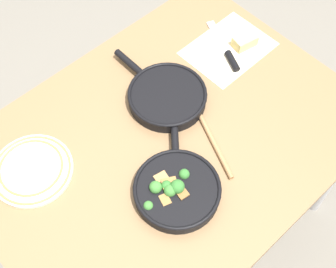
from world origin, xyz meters
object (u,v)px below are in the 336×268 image
object	(u,v)px
wooden_spoon	(203,121)
dinner_plate_stack	(32,169)
skillet_broccoli	(176,189)
skillet_eggs	(167,96)
grater_knife	(227,52)
cheese_block	(245,41)

from	to	relation	value
wooden_spoon	dinner_plate_stack	xyz separation A→B (m)	(-0.51, 0.23, 0.00)
skillet_broccoli	skillet_eggs	bearing A→B (deg)	3.13
dinner_plate_stack	grater_knife	bearing A→B (deg)	-5.78
dinner_plate_stack	wooden_spoon	bearing A→B (deg)	-24.01
skillet_eggs	cheese_block	xyz separation A→B (m)	(0.37, -0.01, -0.00)
wooden_spoon	skillet_broccoli	bearing A→B (deg)	139.66
wooden_spoon	cheese_block	bearing A→B (deg)	-47.04
skillet_broccoli	dinner_plate_stack	bearing A→B (deg)	79.13
grater_knife	cheese_block	xyz separation A→B (m)	(0.08, -0.01, 0.01)
skillet_eggs	dinner_plate_stack	xyz separation A→B (m)	(-0.48, 0.08, -0.01)
wooden_spoon	dinner_plate_stack	size ratio (longest dim) A/B	1.37
skillet_broccoli	wooden_spoon	bearing A→B (deg)	-21.09
skillet_eggs	skillet_broccoli	bearing A→B (deg)	141.97
wooden_spoon	grater_knife	size ratio (longest dim) A/B	1.41
skillet_eggs	grater_knife	bearing A→B (deg)	-89.23
skillet_broccoli	cheese_block	distance (m)	0.64
skillet_broccoli	cheese_block	world-z (taller)	skillet_broccoli
grater_knife	dinner_plate_stack	distance (m)	0.78
skillet_broccoli	grater_knife	world-z (taller)	skillet_broccoli
cheese_block	skillet_eggs	bearing A→B (deg)	178.35
skillet_eggs	wooden_spoon	size ratio (longest dim) A/B	1.15
cheese_block	dinner_plate_stack	size ratio (longest dim) A/B	0.37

